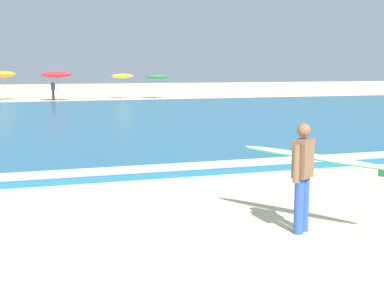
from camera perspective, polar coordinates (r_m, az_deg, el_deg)
ground_plane at (r=7.41m, az=-12.02°, el=-12.08°), size 160.00×160.00×0.00m
sea at (r=25.66m, az=-16.26°, el=2.43°), size 120.00×28.00×0.14m
surf_foam at (r=12.39m, az=-14.50°, el=-3.19°), size 120.00×0.89×0.01m
surfer_with_board at (r=8.44m, az=12.71°, el=-2.34°), size 1.81×2.44×1.73m
beach_umbrella_2 at (r=44.27m, az=-19.97°, el=7.20°), size 1.92×1.94×2.35m
beach_umbrella_3 at (r=42.29m, az=-14.61°, el=7.37°), size 2.29×2.29×2.30m
beach_umbrella_4 at (r=43.80m, az=-7.63°, el=7.39°), size 1.81×1.83×2.15m
beach_umbrella_5 at (r=44.40m, az=-3.86°, el=7.34°), size 2.01×2.02×2.05m
beachgoer_near_row_left at (r=43.12m, az=-14.98°, el=5.77°), size 0.32×0.20×1.58m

